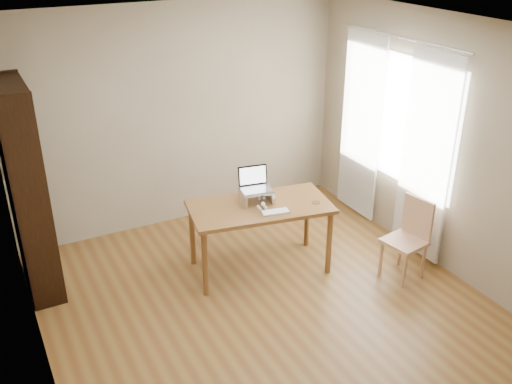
{
  "coord_description": "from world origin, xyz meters",
  "views": [
    {
      "loc": [
        -2.19,
        -3.77,
        3.36
      ],
      "look_at": [
        0.2,
        0.76,
        0.92
      ],
      "focal_mm": 40.0,
      "sensor_mm": 36.0,
      "label": 1
    }
  ],
  "objects_px": {
    "bookshelf": "(27,191)",
    "keyboard": "(275,212)",
    "desk": "(260,213)",
    "laptop": "(254,183)",
    "cat": "(256,195)",
    "chair": "(410,236)"
  },
  "relations": [
    {
      "from": "bookshelf",
      "to": "keyboard",
      "type": "bearing_deg",
      "value": -24.76
    },
    {
      "from": "chair",
      "to": "desk",
      "type": "bearing_deg",
      "value": 138.33
    },
    {
      "from": "keyboard",
      "to": "cat",
      "type": "bearing_deg",
      "value": 109.09
    },
    {
      "from": "bookshelf",
      "to": "cat",
      "type": "relative_size",
      "value": 4.41
    },
    {
      "from": "laptop",
      "to": "bookshelf",
      "type": "bearing_deg",
      "value": 173.21
    },
    {
      "from": "chair",
      "to": "bookshelf",
      "type": "bearing_deg",
      "value": 145.37
    },
    {
      "from": "bookshelf",
      "to": "desk",
      "type": "distance_m",
      "value": 2.26
    },
    {
      "from": "chair",
      "to": "laptop",
      "type": "bearing_deg",
      "value": 134.28
    },
    {
      "from": "cat",
      "to": "chair",
      "type": "relative_size",
      "value": 0.56
    },
    {
      "from": "keyboard",
      "to": "chair",
      "type": "xyz_separation_m",
      "value": [
        1.24,
        -0.6,
        -0.31
      ]
    },
    {
      "from": "desk",
      "to": "cat",
      "type": "relative_size",
      "value": 3.22
    },
    {
      "from": "desk",
      "to": "keyboard",
      "type": "distance_m",
      "value": 0.25
    },
    {
      "from": "desk",
      "to": "cat",
      "type": "height_order",
      "value": "cat"
    },
    {
      "from": "cat",
      "to": "bookshelf",
      "type": "bearing_deg",
      "value": 173.75
    },
    {
      "from": "cat",
      "to": "chair",
      "type": "distance_m",
      "value": 1.63
    },
    {
      "from": "keyboard",
      "to": "cat",
      "type": "distance_m",
      "value": 0.34
    },
    {
      "from": "laptop",
      "to": "keyboard",
      "type": "xyz_separation_m",
      "value": [
        0.06,
        -0.35,
        -0.18
      ]
    },
    {
      "from": "laptop",
      "to": "cat",
      "type": "distance_m",
      "value": 0.13
    },
    {
      "from": "desk",
      "to": "keyboard",
      "type": "relative_size",
      "value": 5.05
    },
    {
      "from": "desk",
      "to": "cat",
      "type": "distance_m",
      "value": 0.19
    },
    {
      "from": "desk",
      "to": "keyboard",
      "type": "xyz_separation_m",
      "value": [
        0.06,
        -0.22,
        0.1
      ]
    },
    {
      "from": "desk",
      "to": "laptop",
      "type": "height_order",
      "value": "laptop"
    }
  ]
}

